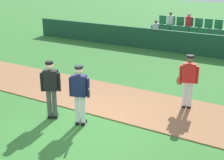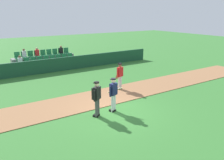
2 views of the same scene
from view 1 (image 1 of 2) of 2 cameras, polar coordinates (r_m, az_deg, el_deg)
ground_plane at (r=9.18m, az=-5.86°, el=-8.11°), size 80.00×80.00×0.00m
infield_dirt_path at (r=10.76m, az=0.75°, el=-3.68°), size 28.00×2.71×0.03m
dugout_fence at (r=17.20m, az=13.36°, el=6.51°), size 20.00×0.16×1.16m
stadium_bleachers at (r=18.59m, az=14.69°, el=7.08°), size 5.55×2.10×1.90m
batter_navy_jersey at (r=8.81m, az=-5.84°, el=-2.41°), size 0.74×0.68×1.76m
umpire_home_plate at (r=9.35m, az=-10.98°, el=-1.18°), size 0.53×0.46×1.76m
runner_red_jersey at (r=10.12m, az=13.56°, el=-0.00°), size 0.67×0.39×1.76m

